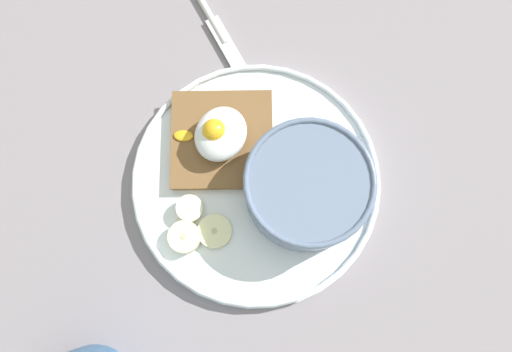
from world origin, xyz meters
The scene contains 9 objects.
ground_plane centered at (0.00, 0.00, 1.00)cm, with size 120.00×120.00×2.00cm, color gray.
plate centered at (0.00, 0.00, 2.80)cm, with size 25.88×25.88×1.60cm.
oatmeal_bowl centered at (-1.07, 5.07, 5.87)cm, with size 12.52×12.52×5.68cm.
toast_slice centered at (-2.16, -5.00, 3.72)cm, with size 14.15×14.15×1.29cm.
poached_egg centered at (-2.12, -5.11, 5.85)cm, with size 5.88×7.33×3.58cm.
banana_slice_front centered at (6.66, -1.35, 3.48)cm, with size 4.21×4.17×1.09cm.
banana_slice_left centered at (5.78, -4.68, 3.70)cm, with size 3.96×3.96×1.61cm.
banana_slice_back centered at (8.49, -3.75, 3.70)cm, with size 3.37×3.40×1.46cm.
knife centered at (-14.58, -12.68, 2.40)cm, with size 8.78×11.64×0.80cm.
Camera 1 is at (9.87, 4.86, 53.50)cm, focal length 35.00 mm.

